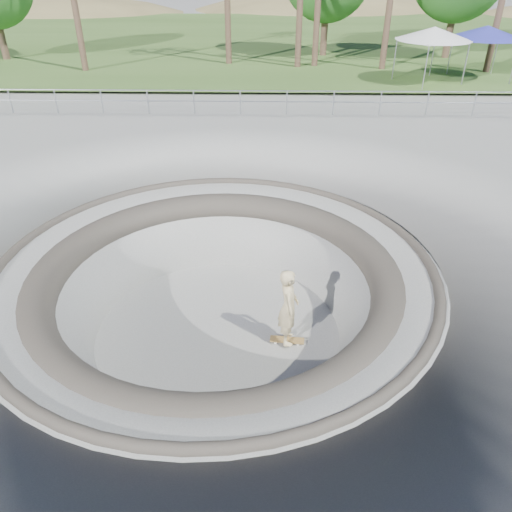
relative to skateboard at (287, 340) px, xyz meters
The scene contains 9 objects.
ground 2.55m from the skateboard, 165.36° to the left, with size 180.00×180.00×0.00m, color #9E9E99.
skate_bowl 1.77m from the skateboard, 165.36° to the left, with size 14.00×14.00×4.10m.
grass_strip 34.55m from the skateboard, 92.85° to the left, with size 180.00×36.00×0.12m.
distant_hills 57.89m from the skateboard, 87.95° to the left, with size 103.20×45.00×28.60m.
safety_railing 12.82m from the skateboard, 97.84° to the left, with size 25.00×0.06×1.03m.
skateboard is the anchor object (origin of this frame).
skater 1.01m from the skateboard, ahead, with size 0.72×0.48×1.99m, color beige.
canopy_white 20.56m from the skateboard, 66.85° to the left, with size 4.90×4.90×2.71m.
canopy_blue 22.63m from the skateboard, 60.63° to the left, with size 5.29×5.29×2.67m.
Camera 1 is at (1.17, -9.72, 6.22)m, focal length 35.00 mm.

